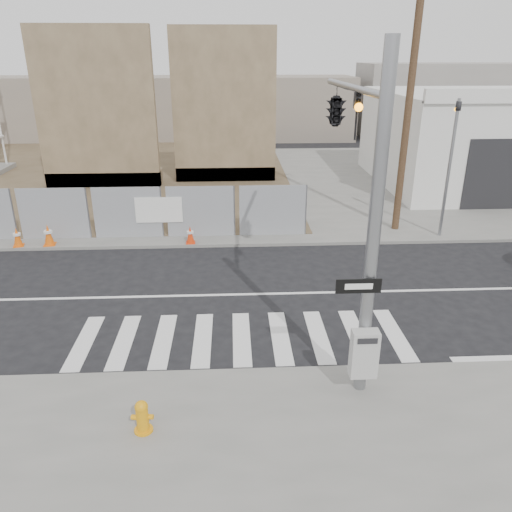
{
  "coord_description": "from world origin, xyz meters",
  "views": [
    {
      "loc": [
        -0.18,
        -13.6,
        6.83
      ],
      "look_at": [
        0.48,
        -0.34,
        1.4
      ],
      "focal_mm": 35.0,
      "sensor_mm": 36.0,
      "label": 1
    }
  ],
  "objects_px": {
    "auto_shop": "(494,138)",
    "fire_hydrant": "(142,416)",
    "traffic_cone_d": "(190,235)",
    "signal_pole": "(346,148)",
    "traffic_cone_c": "(48,235)",
    "traffic_cone_b": "(17,237)"
  },
  "relations": [
    {
      "from": "traffic_cone_d",
      "to": "fire_hydrant",
      "type": "bearing_deg",
      "value": -90.98
    },
    {
      "from": "traffic_cone_d",
      "to": "auto_shop",
      "type": "bearing_deg",
      "value": 29.0
    },
    {
      "from": "fire_hydrant",
      "to": "traffic_cone_c",
      "type": "relative_size",
      "value": 0.85
    },
    {
      "from": "signal_pole",
      "to": "traffic_cone_b",
      "type": "distance_m",
      "value": 13.11
    },
    {
      "from": "fire_hydrant",
      "to": "traffic_cone_d",
      "type": "distance_m",
      "value": 10.16
    },
    {
      "from": "signal_pole",
      "to": "traffic_cone_d",
      "type": "xyz_separation_m",
      "value": [
        -4.28,
        6.27,
        -4.33
      ]
    },
    {
      "from": "signal_pole",
      "to": "traffic_cone_c",
      "type": "xyz_separation_m",
      "value": [
        -9.55,
        6.33,
        -4.27
      ]
    },
    {
      "from": "auto_shop",
      "to": "traffic_cone_c",
      "type": "relative_size",
      "value": 14.91
    },
    {
      "from": "auto_shop",
      "to": "traffic_cone_c",
      "type": "distance_m",
      "value": 22.87
    },
    {
      "from": "auto_shop",
      "to": "fire_hydrant",
      "type": "distance_m",
      "value": 24.82
    },
    {
      "from": "auto_shop",
      "to": "traffic_cone_d",
      "type": "relative_size",
      "value": 17.88
    },
    {
      "from": "traffic_cone_c",
      "to": "fire_hydrant",
      "type": "bearing_deg",
      "value": -63.45
    },
    {
      "from": "traffic_cone_c",
      "to": "traffic_cone_d",
      "type": "xyz_separation_m",
      "value": [
        5.28,
        -0.06,
        -0.07
      ]
    },
    {
      "from": "auto_shop",
      "to": "traffic_cone_b",
      "type": "xyz_separation_m",
      "value": [
        -22.18,
        -8.75,
        -2.07
      ]
    },
    {
      "from": "auto_shop",
      "to": "traffic_cone_d",
      "type": "xyz_separation_m",
      "value": [
        -15.78,
        -8.75,
        -2.09
      ]
    },
    {
      "from": "auto_shop",
      "to": "fire_hydrant",
      "type": "height_order",
      "value": "auto_shop"
    },
    {
      "from": "fire_hydrant",
      "to": "traffic_cone_b",
      "type": "bearing_deg",
      "value": 131.63
    },
    {
      "from": "fire_hydrant",
      "to": "traffic_cone_d",
      "type": "relative_size",
      "value": 1.02
    },
    {
      "from": "traffic_cone_c",
      "to": "traffic_cone_d",
      "type": "relative_size",
      "value": 1.2
    },
    {
      "from": "signal_pole",
      "to": "fire_hydrant",
      "type": "bearing_deg",
      "value": -138.84
    },
    {
      "from": "traffic_cone_b",
      "to": "traffic_cone_d",
      "type": "bearing_deg",
      "value": 0.0
    },
    {
      "from": "fire_hydrant",
      "to": "traffic_cone_b",
      "type": "distance_m",
      "value": 11.91
    }
  ]
}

